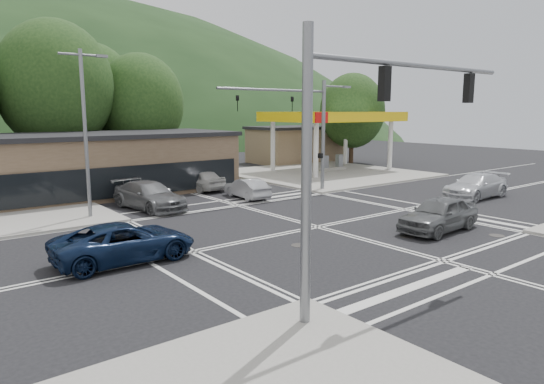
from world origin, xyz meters
TOP-DOWN VIEW (x-y plane):
  - ground at (0.00, 0.00)m, footprint 120.00×120.00m
  - sidewalk_ne at (15.00, 15.00)m, footprint 16.00×16.00m
  - gas_station_canopy at (16.99, 15.99)m, footprint 12.32×8.34m
  - convenience_store at (20.00, 25.00)m, footprint 10.00×6.00m
  - commercial_row at (-8.00, 17.00)m, footprint 24.00×8.00m
  - hill_north at (0.00, 90.00)m, footprint 252.00×126.00m
  - tree_n_b at (-6.00, 24.00)m, footprint 9.00×9.00m
  - tree_n_c at (1.00, 24.00)m, footprint 7.60×7.60m
  - tree_n_e at (-2.00, 28.00)m, footprint 8.40×8.40m
  - tree_ne at (24.00, 20.00)m, footprint 7.20×7.20m
  - streetlight_nw at (-8.44, 9.00)m, footprint 2.50×0.25m
  - signal_mast_ne at (6.95, 8.20)m, footprint 11.65×0.30m
  - signal_mast_sw at (-6.39, -8.20)m, footprint 9.14×0.28m
  - car_blue_west at (-9.85, 0.50)m, footprint 5.51×2.56m
  - car_grey_center at (4.11, -4.25)m, footprint 5.08×2.30m
  - car_silver_east at (14.29, -0.42)m, footprint 5.62×2.32m
  - car_queue_a at (1.94, 9.00)m, footprint 1.80×4.21m
  - car_queue_b at (1.00, 14.00)m, footprint 2.59×5.02m
  - car_northbound at (-4.81, 9.56)m, footprint 3.09×5.95m
  - pedestrian at (9.70, 11.86)m, footprint 0.85×0.77m

SIDE VIEW (x-z plane):
  - ground at x=0.00m, z-range 0.00..0.00m
  - hill_north at x=0.00m, z-range -70.00..70.00m
  - sidewalk_ne at x=15.00m, z-range 0.00..0.15m
  - car_queue_a at x=1.94m, z-range 0.00..1.35m
  - car_blue_west at x=-9.85m, z-range 0.00..1.53m
  - car_silver_east at x=14.29m, z-range 0.00..1.63m
  - car_queue_b at x=1.00m, z-range 0.00..1.63m
  - car_northbound at x=-4.81m, z-range 0.00..1.65m
  - car_grey_center at x=4.11m, z-range 0.00..1.69m
  - pedestrian at x=9.70m, z-range 0.15..2.11m
  - convenience_store at x=20.00m, z-range 0.00..3.80m
  - commercial_row at x=-8.00m, z-range 0.00..4.00m
  - gas_station_canopy at x=16.99m, z-range 2.17..7.92m
  - streetlight_nw at x=-8.44m, z-range 0.55..9.55m
  - signal_mast_ne at x=6.95m, z-range 1.07..9.07m
  - signal_mast_sw at x=-6.39m, z-range 1.12..9.12m
  - tree_ne at x=24.00m, z-range 0.85..10.84m
  - tree_n_c at x=1.00m, z-range 1.06..11.93m
  - tree_n_e at x=-2.00m, z-range 1.15..13.13m
  - tree_n_b at x=-6.00m, z-range 1.30..14.28m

